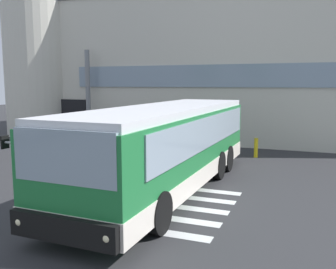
{
  "coord_description": "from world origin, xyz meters",
  "views": [
    {
      "loc": [
        6.06,
        -13.48,
        3.41
      ],
      "look_at": [
        1.13,
        -0.73,
        1.5
      ],
      "focal_mm": 39.27,
      "sensor_mm": 36.0,
      "label": 1
    }
  ],
  "objects_px": {
    "passenger_near_column": "(90,127)",
    "passenger_at_curb_edge": "(122,128)",
    "passenger_by_doorway": "(106,127)",
    "bus_main_foreground": "(167,149)",
    "entry_support_column": "(88,96)",
    "safety_bollard_yellow": "(256,148)"
  },
  "relations": [
    {
      "from": "entry_support_column",
      "to": "passenger_at_curb_edge",
      "type": "relative_size",
      "value": 3.2
    },
    {
      "from": "passenger_at_curb_edge",
      "to": "safety_bollard_yellow",
      "type": "height_order",
      "value": "passenger_at_curb_edge"
    },
    {
      "from": "passenger_by_doorway",
      "to": "passenger_at_curb_edge",
      "type": "xyz_separation_m",
      "value": [
        1.12,
        -0.2,
        -0.03
      ]
    },
    {
      "from": "entry_support_column",
      "to": "safety_bollard_yellow",
      "type": "xyz_separation_m",
      "value": [
        10.2,
        -1.8,
        -2.23
      ]
    },
    {
      "from": "bus_main_foreground",
      "to": "entry_support_column",
      "type": "bearing_deg",
      "value": 135.36
    },
    {
      "from": "entry_support_column",
      "to": "safety_bollard_yellow",
      "type": "bearing_deg",
      "value": -10.01
    },
    {
      "from": "entry_support_column",
      "to": "passenger_at_curb_edge",
      "type": "bearing_deg",
      "value": -19.68
    },
    {
      "from": "entry_support_column",
      "to": "passenger_at_curb_edge",
      "type": "height_order",
      "value": "entry_support_column"
    },
    {
      "from": "passenger_at_curb_edge",
      "to": "entry_support_column",
      "type": "bearing_deg",
      "value": 160.32
    },
    {
      "from": "entry_support_column",
      "to": "passenger_by_doorway",
      "type": "height_order",
      "value": "entry_support_column"
    },
    {
      "from": "passenger_near_column",
      "to": "passenger_at_curb_edge",
      "type": "relative_size",
      "value": 1.0
    },
    {
      "from": "safety_bollard_yellow",
      "to": "passenger_near_column",
      "type": "bearing_deg",
      "value": 175.61
    },
    {
      "from": "bus_main_foreground",
      "to": "passenger_at_curb_edge",
      "type": "relative_size",
      "value": 6.3
    },
    {
      "from": "passenger_at_curb_edge",
      "to": "safety_bollard_yellow",
      "type": "distance_m",
      "value": 7.47
    },
    {
      "from": "bus_main_foreground",
      "to": "passenger_by_doorway",
      "type": "relative_size",
      "value": 6.3
    },
    {
      "from": "entry_support_column",
      "to": "passenger_by_doorway",
      "type": "relative_size",
      "value": 3.2
    },
    {
      "from": "passenger_near_column",
      "to": "passenger_at_curb_edge",
      "type": "distance_m",
      "value": 1.99
    },
    {
      "from": "entry_support_column",
      "to": "bus_main_foreground",
      "type": "relative_size",
      "value": 0.51
    },
    {
      "from": "entry_support_column",
      "to": "passenger_near_column",
      "type": "bearing_deg",
      "value": -53.44
    },
    {
      "from": "passenger_near_column",
      "to": "passenger_by_doorway",
      "type": "relative_size",
      "value": 1.0
    },
    {
      "from": "bus_main_foreground",
      "to": "passenger_by_doorway",
      "type": "bearing_deg",
      "value": 131.84
    },
    {
      "from": "passenger_near_column",
      "to": "passenger_at_curb_edge",
      "type": "height_order",
      "value": "same"
    }
  ]
}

